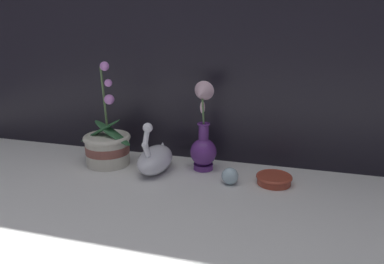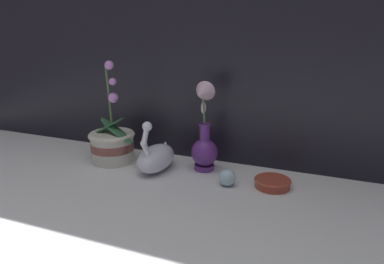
# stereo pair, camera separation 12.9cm
# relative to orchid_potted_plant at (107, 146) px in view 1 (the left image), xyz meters

# --- Properties ---
(ground_plane) EXTENTS (2.80, 2.80, 0.00)m
(ground_plane) POSITION_rel_orchid_potted_plant_xyz_m (0.30, -0.15, -0.07)
(ground_plane) COLOR silver
(orchid_potted_plant) EXTENTS (0.23, 0.18, 0.39)m
(orchid_potted_plant) POSITION_rel_orchid_potted_plant_xyz_m (0.00, 0.00, 0.00)
(orchid_potted_plant) COLOR beige
(orchid_potted_plant) RESTS_ON ground_plane
(swan_figurine) EXTENTS (0.11, 0.21, 0.20)m
(swan_figurine) POSITION_rel_orchid_potted_plant_xyz_m (0.20, -0.02, -0.02)
(swan_figurine) COLOR white
(swan_figurine) RESTS_ON ground_plane
(blue_vase) EXTENTS (0.10, 0.12, 0.32)m
(blue_vase) POSITION_rel_orchid_potted_plant_xyz_m (0.36, 0.04, 0.05)
(blue_vase) COLOR #602D7F
(blue_vase) RESTS_ON ground_plane
(glass_sphere) EXTENTS (0.06, 0.06, 0.06)m
(glass_sphere) POSITION_rel_orchid_potted_plant_xyz_m (0.48, -0.05, -0.04)
(glass_sphere) COLOR silver
(glass_sphere) RESTS_ON ground_plane
(amber_dish) EXTENTS (0.12, 0.12, 0.03)m
(amber_dish) POSITION_rel_orchid_potted_plant_xyz_m (0.62, -0.01, -0.05)
(amber_dish) COLOR #A8422D
(amber_dish) RESTS_ON ground_plane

